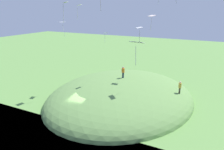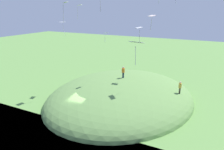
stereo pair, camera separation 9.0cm
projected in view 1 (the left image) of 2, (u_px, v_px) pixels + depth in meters
The scene contains 12 objects.
ground_plane at pixel (80, 115), 29.34m from camera, with size 160.00×160.00×0.00m, color #629346.
grass_hill at pixel (121, 99), 34.45m from camera, with size 25.36×21.17×6.30m, color #68934B.
person_near_shore at pixel (123, 71), 33.93m from camera, with size 0.52×0.52×1.73m.
person_walking_path at pixel (180, 86), 31.04m from camera, with size 0.51×0.51×1.76m.
kite_0 at pixel (137, 43), 18.94m from camera, with size 0.84×1.18×2.04m.
kite_1 at pixel (152, 17), 28.39m from camera, with size 1.14×1.22×1.97m.
kite_2 at pixel (62, 23), 33.05m from camera, with size 1.13×0.86×2.11m.
kite_4 at pixel (79, 6), 35.49m from camera, with size 1.16×0.98×2.28m.
kite_6 at pixel (106, 34), 31.80m from camera, with size 0.79×0.72×1.40m.
kite_7 at pixel (139, 29), 22.11m from camera, with size 0.99×0.94×1.55m.
kite_10 at pixel (65, 5), 23.15m from camera, with size 0.76×0.66×2.11m.
mooring_post at pixel (52, 117), 27.75m from camera, with size 0.14×0.14×0.97m, color brown.
Camera 1 is at (-21.63, -16.10, 13.35)m, focal length 36.19 mm.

